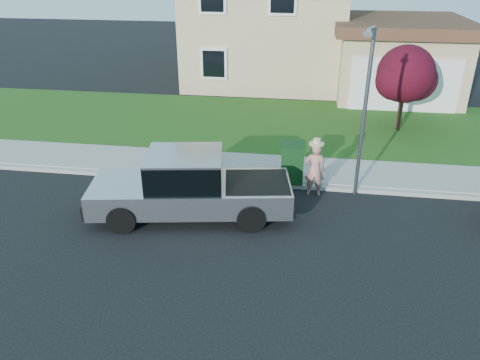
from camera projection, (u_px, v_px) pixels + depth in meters
name	position (u px, v px, depth m)	size (l,w,h in m)	color
ground	(204.00, 233.00, 11.85)	(80.00, 80.00, 0.00)	black
curb	(256.00, 183.00, 14.27)	(40.00, 0.20, 0.12)	gray
sidewalk	(260.00, 168.00, 15.25)	(40.00, 2.00, 0.15)	gray
lawn	(272.00, 124.00, 19.26)	(40.00, 7.00, 0.10)	#143D11
house	(292.00, 21.00, 24.88)	(14.00, 11.30, 6.85)	tan
pickup_truck	(190.00, 187.00, 12.32)	(5.61, 2.67, 1.77)	black
woman	(315.00, 169.00, 13.38)	(0.58, 0.42, 1.74)	tan
ornamental_tree	(406.00, 77.00, 17.60)	(2.39, 2.16, 3.28)	black
trash_bin	(293.00, 162.00, 14.01)	(0.72, 0.83, 1.18)	black
street_lamp	(365.00, 105.00, 12.56)	(0.38, 0.61, 4.74)	slate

